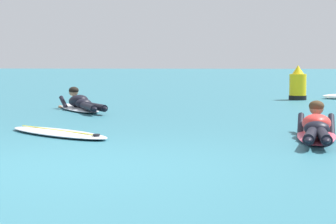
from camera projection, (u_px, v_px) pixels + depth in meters
The scene contains 5 objects.
ground_plane at pixel (156, 101), 16.17m from camera, with size 120.00×120.00×0.00m, color #2D6B7A.
surfer_near at pixel (316, 128), 8.36m from camera, with size 0.85×2.57×0.54m.
surfer_far at pixel (81, 104), 12.98m from camera, with size 1.61×2.50×0.54m.
drifting_surfboard at pixel (58, 133), 8.77m from camera, with size 1.98×1.75×0.16m.
channel_marker_buoy at pixel (298, 86), 16.49m from camera, with size 0.48×0.48×0.94m.
Camera 1 is at (1.48, -6.07, 1.08)m, focal length 65.05 mm.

